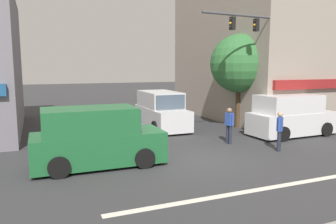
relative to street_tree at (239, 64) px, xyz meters
name	(u,v)px	position (x,y,z in m)	size (l,w,h in m)	color
ground_plane	(200,159)	(-5.15, -5.08, -3.70)	(120.00, 120.00, 0.00)	#333335
lane_marking_stripe	(257,190)	(-5.15, -8.58, -3.70)	(9.00, 0.24, 0.01)	silver
building_right_corner	(286,31)	(6.28, 3.42, 2.40)	(12.50, 12.05, 12.22)	gray
street_tree	(239,64)	(0.00, 0.00, 0.00)	(3.35, 3.35, 5.40)	#4C3823
utility_pole_far_right	(279,50)	(3.69, 1.03, 0.86)	(1.40, 0.22, 8.83)	brown
traffic_light_mast	(266,54)	(-0.07, -2.39, 0.47)	(4.88, 0.51, 6.20)	#47474C
van_parked_curbside	(161,111)	(-4.28, 1.42, -2.70)	(2.06, 4.61, 2.11)	silver
van_approaching_near	(96,138)	(-9.03, -4.47, -2.70)	(4.62, 2.08, 2.11)	#1E6033
van_crossing_leftbound	(291,116)	(1.19, -2.98, -2.70)	(4.65, 2.14, 2.11)	silver
pedestrian_mid_crossing	(280,129)	(-1.52, -5.27, -2.75)	(0.45, 0.41, 1.67)	#232838
pedestrian_far_side	(229,123)	(-2.76, -3.33, -2.75)	(0.28, 0.56, 1.67)	#232838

